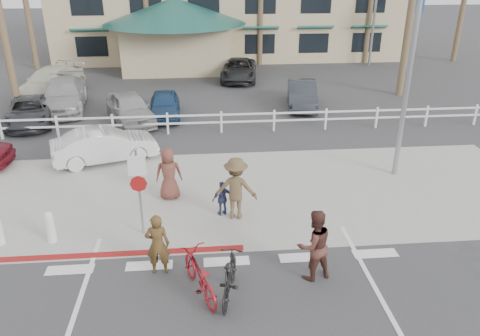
{
  "coord_description": "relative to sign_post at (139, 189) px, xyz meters",
  "views": [
    {
      "loc": [
        -0.56,
        -9.53,
        7.28
      ],
      "look_at": [
        0.59,
        3.21,
        1.5
      ],
      "focal_mm": 35.0,
      "sensor_mm": 36.0,
      "label": 1
    }
  ],
  "objects": [
    {
      "name": "bike_red",
      "position": [
        1.59,
        -2.78,
        -0.94
      ],
      "size": [
        1.32,
        2.07,
        1.03
      ],
      "primitive_type": "imported",
      "rotation": [
        0.0,
        0.0,
        3.5
      ],
      "color": "maroon",
      "rests_on": "ground"
    },
    {
      "name": "bike_black",
      "position": [
        2.29,
        -2.96,
        -0.9
      ],
      "size": [
        0.92,
        1.9,
        1.1
      ],
      "primitive_type": "imported",
      "rotation": [
        0.0,
        0.0,
        2.91
      ],
      "color": "black",
      "rests_on": "ground"
    },
    {
      "name": "lot_car_0",
      "position": [
        -6.29,
        10.37,
        -0.84
      ],
      "size": [
        2.83,
        4.72,
        1.23
      ],
      "primitive_type": "imported",
      "rotation": [
        0.0,
        0.0,
        0.19
      ],
      "color": "#2F3137",
      "rests_on": "ground"
    },
    {
      "name": "car_white_sedan",
      "position": [
        -1.96,
        5.48,
        -0.8
      ],
      "size": [
        4.2,
        2.57,
        1.31
      ],
      "primitive_type": "imported",
      "rotation": [
        0.0,
        0.0,
        1.89
      ],
      "color": "silver",
      "rests_on": "ground"
    },
    {
      "name": "curb_red",
      "position": [
        -0.7,
        -1.0,
        -1.44
      ],
      "size": [
        7.0,
        0.25,
        0.02
      ],
      "primitive_type": "cube",
      "color": "maroon",
      "rests_on": "ground"
    },
    {
      "name": "pedestrian_b",
      "position": [
        0.67,
        2.14,
        -0.57
      ],
      "size": [
        0.88,
        0.59,
        1.77
      ],
      "primitive_type": "imported",
      "rotation": [
        0.0,
        0.0,
        3.18
      ],
      "color": "brown",
      "rests_on": "ground"
    },
    {
      "name": "info_sign",
      "position": [
        16.3,
        19.8,
        1.35
      ],
      "size": [
        1.2,
        0.16,
        5.6
      ],
      "primitive_type": null,
      "color": "navy",
      "rests_on": "ground"
    },
    {
      "name": "ground",
      "position": [
        2.3,
        -2.2,
        -1.45
      ],
      "size": [
        140.0,
        140.0,
        0.0
      ],
      "primitive_type": "plane",
      "color": "#333335"
    },
    {
      "name": "lot_car_1",
      "position": [
        -5.25,
        12.62,
        -0.7
      ],
      "size": [
        2.81,
        5.43,
        1.51
      ],
      "primitive_type": "imported",
      "rotation": [
        0.0,
        0.0,
        0.14
      ],
      "color": "#9A9A9A",
      "rests_on": "ground"
    },
    {
      "name": "streetlight_0",
      "position": [
        8.8,
        3.3,
        3.05
      ],
      "size": [
        0.6,
        2.0,
        9.0
      ],
      "primitive_type": null,
      "color": "gray",
      "rests_on": "ground"
    },
    {
      "name": "pedestrian_a",
      "position": [
        2.74,
        0.69,
        -0.47
      ],
      "size": [
        1.38,
        0.95,
        1.96
      ],
      "primitive_type": "imported",
      "rotation": [
        0.0,
        0.0,
        2.95
      ],
      "color": "brown",
      "rests_on": "ground"
    },
    {
      "name": "lot_car_6",
      "position": [
        -1.56,
        10.11,
        -0.73
      ],
      "size": [
        3.11,
        4.53,
        1.43
      ],
      "primitive_type": "imported",
      "rotation": [
        0.0,
        0.0,
        0.37
      ],
      "color": "#979797",
      "rests_on": "ground"
    },
    {
      "name": "lot_car_5",
      "position": [
        4.36,
        18.22,
        -0.79
      ],
      "size": [
        2.75,
        4.98,
        1.32
      ],
      "primitive_type": "imported",
      "rotation": [
        0.0,
        0.0,
        -0.12
      ],
      "color": "black",
      "rests_on": "ground"
    },
    {
      "name": "sidewalk_plaza",
      "position": [
        2.3,
        2.3,
        -1.44
      ],
      "size": [
        22.0,
        7.0,
        0.01
      ],
      "primitive_type": "cube",
      "color": "gray",
      "rests_on": "ground"
    },
    {
      "name": "bike_path",
      "position": [
        2.3,
        -4.2,
        -1.45
      ],
      "size": [
        12.0,
        16.0,
        0.01
      ],
      "primitive_type": "cube",
      "color": "#333335",
      "rests_on": "ground"
    },
    {
      "name": "rail_fence",
      "position": [
        2.8,
        8.3,
        -0.95
      ],
      "size": [
        29.4,
        0.16,
        1.0
      ],
      "primitive_type": null,
      "color": "silver",
      "rests_on": "ground"
    },
    {
      "name": "bollard_0",
      "position": [
        -2.5,
        -0.2,
        -0.97
      ],
      "size": [
        0.26,
        0.26,
        0.95
      ],
      "primitive_type": null,
      "color": "silver",
      "rests_on": "ground"
    },
    {
      "name": "rider_red",
      "position": [
        0.59,
        -1.88,
        -0.62
      ],
      "size": [
        0.61,
        0.4,
        1.65
      ],
      "primitive_type": "imported",
      "rotation": [
        0.0,
        0.0,
        3.13
      ],
      "color": "#4E381A",
      "rests_on": "ground"
    },
    {
      "name": "lot_car_3",
      "position": [
        7.16,
        11.92,
        -0.77
      ],
      "size": [
        2.08,
        4.31,
        1.36
      ],
      "primitive_type": "imported",
      "rotation": [
        0.0,
        0.0,
        -0.16
      ],
      "color": "#25292F",
      "rests_on": "ground"
    },
    {
      "name": "sign_post",
      "position": [
        0.0,
        0.0,
        0.0
      ],
      "size": [
        0.5,
        0.1,
        2.9
      ],
      "primitive_type": null,
      "color": "gray",
      "rests_on": "ground"
    },
    {
      "name": "lot_car_4",
      "position": [
        -6.65,
        15.35,
        -0.67
      ],
      "size": [
        3.46,
        5.75,
        1.56
      ],
      "primitive_type": "imported",
      "rotation": [
        0.0,
        0.0,
        -0.25
      ],
      "color": "beige",
      "rests_on": "ground"
    },
    {
      "name": "pedestrian_child",
      "position": [
        2.34,
        0.88,
        -0.89
      ],
      "size": [
        0.71,
        0.48,
        1.13
      ],
      "primitive_type": "imported",
      "rotation": [
        0.0,
        0.0,
        3.48
      ],
      "color": "navy",
      "rests_on": "ground"
    },
    {
      "name": "cross_street",
      "position": [
        2.3,
        6.3,
        -1.45
      ],
      "size": [
        40.0,
        5.0,
        0.01
      ],
      "primitive_type": "cube",
      "color": "#333335",
      "rests_on": "ground"
    },
    {
      "name": "parking_lot",
      "position": [
        2.3,
        15.8,
        -1.45
      ],
      "size": [
        50.0,
        16.0,
        0.01
      ],
      "primitive_type": "cube",
      "color": "#333335",
      "rests_on": "ground"
    },
    {
      "name": "rider_black",
      "position": [
        4.38,
        -2.4,
        -0.52
      ],
      "size": [
        1.07,
        0.93,
        1.86
      ],
      "primitive_type": "imported",
      "rotation": [
        0.0,
        0.0,
        3.43
      ],
      "color": "#4E2B23",
      "rests_on": "ground"
    },
    {
      "name": "lot_car_2",
      "position": [
        0.02,
        10.88,
        -0.82
      ],
      "size": [
        1.62,
        3.76,
        1.26
      ],
      "primitive_type": "imported",
      "rotation": [
        0.0,
        0.0,
        0.04
      ],
      "color": "navy",
      "rests_on": "ground"
    }
  ]
}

